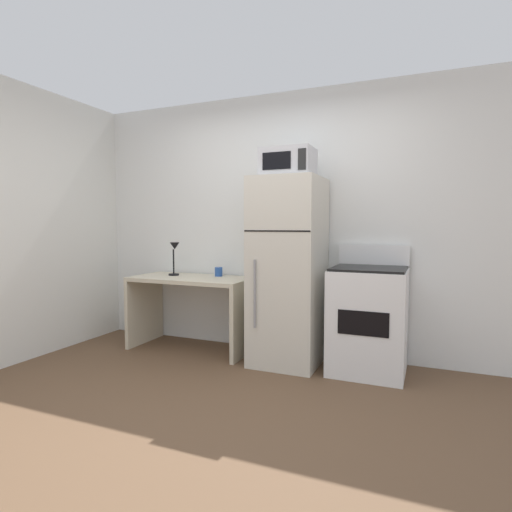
% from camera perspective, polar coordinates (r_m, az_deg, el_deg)
% --- Properties ---
extents(ground_plane, '(12.00, 12.00, 0.00)m').
position_cam_1_polar(ground_plane, '(2.97, -7.17, -21.33)').
color(ground_plane, brown).
extents(wall_back_white, '(5.00, 0.10, 2.60)m').
position_cam_1_polar(wall_back_white, '(4.24, 4.28, 4.49)').
color(wall_back_white, silver).
rests_on(wall_back_white, ground).
extents(desk, '(1.24, 0.61, 0.75)m').
position_cam_1_polar(desk, '(4.35, -8.82, -5.75)').
color(desk, beige).
rests_on(desk, ground).
extents(desk_lamp, '(0.14, 0.12, 0.35)m').
position_cam_1_polar(desk_lamp, '(4.45, -11.18, 0.41)').
color(desk_lamp, black).
rests_on(desk_lamp, desk).
extents(coffee_mug, '(0.08, 0.08, 0.09)m').
position_cam_1_polar(coffee_mug, '(4.34, -5.18, -2.17)').
color(coffee_mug, '#264C99').
rests_on(coffee_mug, desk).
extents(refrigerator, '(0.61, 0.67, 1.71)m').
position_cam_1_polar(refrigerator, '(3.84, 4.47, -2.12)').
color(refrigerator, beige).
rests_on(refrigerator, ground).
extents(microwave, '(0.46, 0.35, 0.26)m').
position_cam_1_polar(microwave, '(3.84, 4.45, 12.65)').
color(microwave, '#B7B7BC').
rests_on(microwave, refrigerator).
extents(oven_range, '(0.63, 0.61, 1.10)m').
position_cam_1_polar(oven_range, '(3.77, 15.20, -8.39)').
color(oven_range, white).
rests_on(oven_range, ground).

